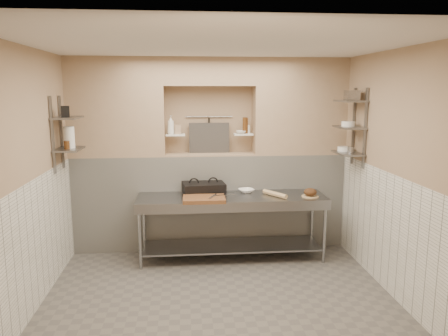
{
  "coord_description": "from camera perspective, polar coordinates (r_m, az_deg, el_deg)",
  "views": [
    {
      "loc": [
        -0.37,
        -4.63,
        2.35
      ],
      "look_at": [
        0.13,
        0.9,
        1.35
      ],
      "focal_mm": 35.0,
      "sensor_mm": 36.0,
      "label": 1
    }
  ],
  "objects": [
    {
      "name": "splash_panel",
      "position": [
        6.53,
        -1.94,
        3.95
      ],
      "size": [
        0.6,
        0.08,
        0.45
      ],
      "primitive_type": "cube",
      "rotation": [
        -0.14,
        0.0,
        0.0
      ],
      "color": "#383330",
      "rests_on": "alcove_sill"
    },
    {
      "name": "knife_blade",
      "position": [
        5.9,
        0.17,
        -3.54
      ],
      "size": [
        0.28,
        0.1,
        0.01
      ],
      "primitive_type": "cube",
      "rotation": [
        0.0,
        0.0,
        0.25
      ],
      "color": "gray",
      "rests_on": "cutting_board"
    },
    {
      "name": "ceiling",
      "position": [
        4.67,
        -0.67,
        16.36
      ],
      "size": [
        4.0,
        3.9,
        0.1
      ],
      "primitive_type": "cube",
      "color": "silver",
      "rests_on": "ground"
    },
    {
      "name": "jar_alcove",
      "position": [
        6.41,
        -6.05,
        5.04
      ],
      "size": [
        0.09,
        0.09,
        0.13
      ],
      "primitive_type": "cube",
      "color": "tan",
      "rests_on": "alcove_shelf_left"
    },
    {
      "name": "wall_front",
      "position": [
        2.82,
        2.65,
        -9.44
      ],
      "size": [
        4.0,
        0.1,
        2.8
      ],
      "primitive_type": "cube",
      "color": "tan",
      "rests_on": "ground"
    },
    {
      "name": "floor",
      "position": [
        5.23,
        -0.6,
        -17.12
      ],
      "size": [
        4.0,
        3.9,
        0.1
      ],
      "primitive_type": "cube",
      "color": "#605B55",
      "rests_on": "ground"
    },
    {
      "name": "prep_table",
      "position": [
        6.09,
        1.02,
        -6.07
      ],
      "size": [
        2.6,
        0.7,
        0.9
      ],
      "color": "gray",
      "rests_on": "floor"
    },
    {
      "name": "shelf_rail_left_a",
      "position": [
        6.12,
        -20.46,
        4.41
      ],
      "size": [
        0.03,
        0.03,
        0.95
      ],
      "primitive_type": "cube",
      "color": "slate",
      "rests_on": "wall_left"
    },
    {
      "name": "shelf_rail_right_a",
      "position": [
        6.35,
        16.55,
        5.27
      ],
      "size": [
        0.03,
        0.03,
        1.05
      ],
      "primitive_type": "cube",
      "color": "slate",
      "rests_on": "wall_right"
    },
    {
      "name": "utensil_rail",
      "position": [
        6.57,
        -1.99,
        6.71
      ],
      "size": [
        0.7,
        0.02,
        0.02
      ],
      "primitive_type": "cylinder",
      "rotation": [
        0.0,
        1.57,
        0.0
      ],
      "color": "gray",
      "rests_on": "wall_back"
    },
    {
      "name": "bowl_right_mid",
      "position": [
        6.15,
        15.93,
        5.59
      ],
      "size": [
        0.18,
        0.18,
        0.07
      ],
      "primitive_type": "cylinder",
      "color": "white",
      "rests_on": "wall_shelf_right_mid"
    },
    {
      "name": "cutting_board",
      "position": [
        5.78,
        -2.62,
        -4.07
      ],
      "size": [
        0.56,
        0.4,
        0.05
      ],
      "primitive_type": "cube",
      "rotation": [
        0.0,
        0.0,
        -0.01
      ],
      "color": "brown",
      "rests_on": "prep_table"
    },
    {
      "name": "canister_right",
      "position": [
        6.06,
        16.23,
        2.28
      ],
      "size": [
        0.09,
        0.09,
        0.09
      ],
      "primitive_type": "cylinder",
      "color": "gray",
      "rests_on": "wall_shelf_right_lower"
    },
    {
      "name": "hanging_steel",
      "position": [
        6.57,
        -1.97,
        5.22
      ],
      "size": [
        0.02,
        0.02,
        0.3
      ],
      "primitive_type": "cylinder",
      "color": "black",
      "rests_on": "utensil_rail"
    },
    {
      "name": "backwall_header",
      "position": [
        6.4,
        -1.94,
        12.44
      ],
      "size": [
        1.3,
        0.4,
        0.4
      ],
      "primitive_type": "cube",
      "color": "tan",
      "rests_on": "backwall_lower"
    },
    {
      "name": "bowl_right",
      "position": [
        6.27,
        15.49,
        2.43
      ],
      "size": [
        0.2,
        0.2,
        0.06
      ],
      "primitive_type": "cylinder",
      "color": "white",
      "rests_on": "wall_shelf_right_lower"
    },
    {
      "name": "shelf_rail_left_b",
      "position": [
        5.74,
        -21.49,
        4.0
      ],
      "size": [
        0.03,
        0.03,
        0.95
      ],
      "primitive_type": "cube",
      "color": "slate",
      "rests_on": "wall_left"
    },
    {
      "name": "bread_loaf",
      "position": [
        6.1,
        11.2,
        -3.1
      ],
      "size": [
        0.18,
        0.18,
        0.11
      ],
      "primitive_type": "ellipsoid",
      "color": "#4C2D19",
      "rests_on": "bread_board"
    },
    {
      "name": "condiment_b",
      "position": [
        6.45,
        2.71,
        5.58
      ],
      "size": [
        0.06,
        0.06,
        0.24
      ],
      "primitive_type": "cylinder",
      "color": "#4B2A11",
      "rests_on": "alcove_shelf_right"
    },
    {
      "name": "backwall_pillar_right",
      "position": [
        6.61,
        9.75,
        7.89
      ],
      "size": [
        1.35,
        0.4,
        1.4
      ],
      "primitive_type": "cube",
      "color": "tan",
      "rests_on": "backwall_lower"
    },
    {
      "name": "wainscot_right",
      "position": [
        5.45,
        20.95,
        -8.1
      ],
      "size": [
        0.02,
        3.9,
        1.4
      ],
      "primitive_type": "cube",
      "color": "white",
      "rests_on": "floor"
    },
    {
      "name": "backwall_pillar_left",
      "position": [
        6.46,
        -13.84,
        7.69
      ],
      "size": [
        1.35,
        0.4,
        1.4
      ],
      "primitive_type": "cube",
      "color": "tan",
      "rests_on": "backwall_lower"
    },
    {
      "name": "tongs",
      "position": [
        5.78,
        -1.49,
        -3.74
      ],
      "size": [
        0.13,
        0.24,
        0.02
      ],
      "primitive_type": "cylinder",
      "rotation": [
        1.57,
        0.0,
        -0.43
      ],
      "color": "gray",
      "rests_on": "cutting_board"
    },
    {
      "name": "wall_back",
      "position": [
        6.71,
        -2.0,
        2.05
      ],
      "size": [
        4.0,
        0.1,
        2.8
      ],
      "primitive_type": "cube",
      "color": "tan",
      "rests_on": "ground"
    },
    {
      "name": "jar_left",
      "position": [
        5.82,
        -19.83,
        2.85
      ],
      "size": [
        0.07,
        0.07,
        0.11
      ],
      "primitive_type": "cylinder",
      "color": "#4B2A11",
      "rests_on": "wall_shelf_left_lower"
    },
    {
      "name": "wall_left",
      "position": [
        5.02,
        -24.68,
        -1.64
      ],
      "size": [
        0.1,
        3.9,
        2.8
      ],
      "primitive_type": "cube",
      "color": "tan",
      "rests_on": "ground"
    },
    {
      "name": "backwall_lower",
      "position": [
        6.6,
        -1.84,
        -4.28
      ],
      "size": [
        4.0,
        0.4,
        1.4
      ],
      "primitive_type": "cube",
      "color": "white",
      "rests_on": "floor"
    },
    {
      "name": "alcove_shelf_left",
      "position": [
        6.41,
        -6.36,
        4.32
      ],
      "size": [
        0.28,
        0.16,
        0.02
      ],
      "primitive_type": "cube",
      "color": "white",
      "rests_on": "backwall_lower"
    },
    {
      "name": "rolling_pin",
      "position": [
        6.06,
        6.67,
        -3.4
      ],
      "size": [
        0.29,
        0.39,
        0.07
      ],
      "primitive_type": "cylinder",
      "rotation": [
        1.57,
        0.0,
        0.57
      ],
      "color": "beige",
      "rests_on": "prep_table"
    },
    {
      "name": "bowl_alcove",
      "position": [
        6.44,
        2.24,
        4.72
      ],
      "size": [
        0.19,
        0.19,
        0.05
      ],
      "primitive_type": "imported",
      "rotation": [
        0.0,
        0.0,
        -0.37
      ],
      "color": "white",
      "rests_on": "alcove_shelf_right"
    },
    {
      "name": "wall_shelf_left_upper",
      "position": [
        5.88,
        -19.8,
        6.2
      ],
      "size": [
        0.3,
        0.5,
        0.03
      ],
      "primitive_type": "cube",
      "color": "slate",
      "rests_on": "wall_left"
    },
    {
      "name": "wall_shelf_left_lower",
      "position": [
        5.92,
        -19.57,
        2.33
      ],
      "size": [
        0.3,
        0.5,
        0.02
      ],
      "primitive_type": "cube",
      "color": "slate",
      "rests_on": "wall_left"
    },
    {
      "name": "condiment_c",
      "position": [
        6.51,
        3.13,
        5.09
      ],
      "size": [
        0.07,
        0.07,
        0.12
      ],
      "primitive_type": "cylinder",
      "color": "white",
      "rests_on": "alcove_shelf_right"
    },
    {
      "name": "wall_right",
      "position": [
        5.31,
        22.01,
        -0.85
      ],
      "size": [
        0.1,
        3.9,
        2.8
      ],
      "primitive_type": "cube",
      "color": "tan",
      "rests_on": "ground"
    },
    {
      "name": "condiment_a",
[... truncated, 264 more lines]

